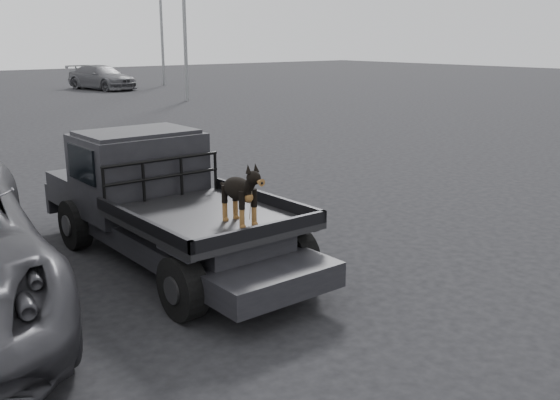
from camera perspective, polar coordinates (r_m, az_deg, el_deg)
ground at (r=8.32m, az=-0.31°, el=-7.46°), size 120.00×120.00×0.00m
flatbed_ute at (r=8.97m, az=-9.82°, el=-2.89°), size 2.00×5.40×0.92m
ute_cab at (r=9.58m, az=-12.84°, el=3.62°), size 1.72×1.30×0.88m
headache_rack at (r=8.96m, az=-10.65°, el=1.90°), size 1.80×0.08×0.55m
dog at (r=7.58m, az=-3.76°, el=0.57°), size 0.32×0.60×0.74m
distant_car_b at (r=40.89m, az=-15.99°, el=10.72°), size 3.15×5.43×1.48m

